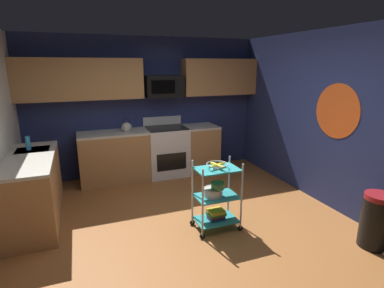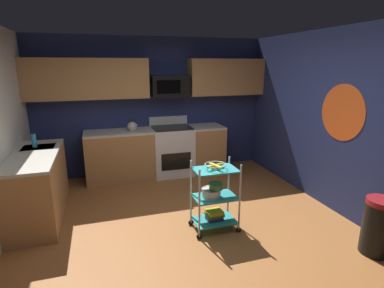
# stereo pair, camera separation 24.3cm
# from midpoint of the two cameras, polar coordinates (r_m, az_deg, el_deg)

# --- Properties ---
(floor) EXTENTS (4.40, 4.80, 0.04)m
(floor) POSITION_cam_midpoint_polar(r_m,az_deg,el_deg) (4.12, 1.10, -16.06)
(floor) COLOR #995B2D
(floor) RESTS_ON ground
(wall_back) EXTENTS (4.52, 0.06, 2.60)m
(wall_back) POSITION_cam_midpoint_polar(r_m,az_deg,el_deg) (5.94, -6.26, 7.07)
(wall_back) COLOR navy
(wall_back) RESTS_ON ground
(wall_right) EXTENTS (0.06, 4.80, 2.60)m
(wall_right) POSITION_cam_midpoint_polar(r_m,az_deg,el_deg) (4.80, 27.40, 3.65)
(wall_right) COLOR navy
(wall_right) RESTS_ON ground
(wall_flower_decal) EXTENTS (0.00, 0.78, 0.78)m
(wall_flower_decal) POSITION_cam_midpoint_polar(r_m,az_deg,el_deg) (4.72, 27.86, 5.27)
(wall_flower_decal) COLOR #E5591E
(counter_run) EXTENTS (3.51, 2.25, 0.92)m
(counter_run) POSITION_cam_midpoint_polar(r_m,az_deg,el_deg) (5.29, -12.34, -3.48)
(counter_run) COLOR #B27F4C
(counter_run) RESTS_ON ground
(oven_range) EXTENTS (0.76, 0.65, 1.10)m
(oven_range) POSITION_cam_midpoint_polar(r_m,az_deg,el_deg) (5.86, -2.61, -1.18)
(oven_range) COLOR white
(oven_range) RESTS_ON ground
(upper_cabinets) EXTENTS (4.40, 0.33, 0.70)m
(upper_cabinets) POSITION_cam_midpoint_polar(r_m,az_deg,el_deg) (5.69, -6.68, 12.28)
(upper_cabinets) COLOR #B27F4C
(microwave) EXTENTS (0.70, 0.39, 0.40)m
(microwave) POSITION_cam_midpoint_polar(r_m,az_deg,el_deg) (5.75, -3.03, 10.88)
(microwave) COLOR black
(rolling_cart) EXTENTS (0.60, 0.38, 0.91)m
(rolling_cart) POSITION_cam_midpoint_polar(r_m,az_deg,el_deg) (3.93, 6.12, -9.94)
(rolling_cart) COLOR silver
(rolling_cart) RESTS_ON ground
(fruit_bowl) EXTENTS (0.27, 0.27, 0.07)m
(fruit_bowl) POSITION_cam_midpoint_polar(r_m,az_deg,el_deg) (3.78, 6.30, -4.09)
(fruit_bowl) COLOR silver
(fruit_bowl) RESTS_ON rolling_cart
(mixing_bowl_large) EXTENTS (0.25, 0.25, 0.11)m
(mixing_bowl_large) POSITION_cam_midpoint_polar(r_m,az_deg,el_deg) (3.89, 5.47, -9.15)
(mixing_bowl_large) COLOR silver
(mixing_bowl_large) RESTS_ON rolling_cart
(mixing_bowl_small) EXTENTS (0.18, 0.18, 0.08)m
(mixing_bowl_small) POSITION_cam_midpoint_polar(r_m,az_deg,el_deg) (3.84, 6.36, -7.89)
(mixing_bowl_small) COLOR #387F4C
(mixing_bowl_small) RESTS_ON rolling_cart
(book_stack) EXTENTS (0.23, 0.19, 0.13)m
(book_stack) POSITION_cam_midpoint_polar(r_m,az_deg,el_deg) (4.05, 6.02, -13.21)
(book_stack) COLOR #1E4C8C
(book_stack) RESTS_ON rolling_cart
(kettle) EXTENTS (0.21, 0.18, 0.26)m
(kettle) POSITION_cam_midpoint_polar(r_m,az_deg,el_deg) (5.60, -10.03, 3.31)
(kettle) COLOR beige
(kettle) RESTS_ON counter_run
(dish_soap_bottle) EXTENTS (0.06, 0.06, 0.20)m
(dish_soap_bottle) POSITION_cam_midpoint_polar(r_m,az_deg,el_deg) (4.89, -26.46, 0.56)
(dish_soap_bottle) COLOR #2D8CBF
(dish_soap_bottle) RESTS_ON counter_run
(trash_can) EXTENTS (0.34, 0.42, 0.66)m
(trash_can) POSITION_cam_midpoint_polar(r_m,az_deg,el_deg) (4.15, 33.29, -12.97)
(trash_can) COLOR black
(trash_can) RESTS_ON ground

